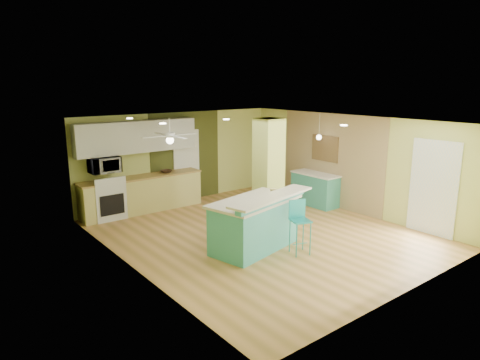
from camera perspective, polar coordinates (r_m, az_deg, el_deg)
name	(u,v)px	position (r m, az deg, el deg)	size (l,w,h in m)	color
floor	(261,234)	(9.62, 2.79, -7.21)	(6.00, 7.00, 0.01)	olive
ceiling	(262,121)	(9.07, 2.97, 7.85)	(6.00, 7.00, 0.01)	white
wall_back	(179,157)	(12.08, -8.10, 3.01)	(6.00, 0.01, 2.50)	#C3CC6D
wall_front	(411,219)	(7.10, 21.82, -4.88)	(6.00, 0.01, 2.50)	#C3CC6D
wall_left	(131,203)	(7.69, -14.31, -2.99)	(0.01, 7.00, 2.50)	#C3CC6D
wall_right	(349,163)	(11.42, 14.35, 2.16)	(0.01, 7.00, 2.50)	#C3CC6D
wood_panel	(331,160)	(11.78, 11.99, 2.60)	(0.02, 3.40, 2.50)	#8E7551
olive_accent	(186,157)	(12.16, -7.24, 3.10)	(2.20, 0.02, 2.50)	#40451B
interior_door	(187,166)	(12.18, -7.14, 1.93)	(0.82, 0.05, 2.00)	white
french_door	(433,188)	(10.23, 24.36, -0.98)	(0.04, 1.08, 2.10)	white
column	(268,172)	(10.05, 3.81, 1.10)	(0.55, 0.55, 2.50)	#C7D462
kitchen_run	(143,194)	(11.39, -12.86, -1.81)	(3.25, 0.63, 0.94)	#D0C56C
stove	(107,200)	(11.03, -17.29, -2.62)	(0.76, 0.66, 1.08)	silver
upper_cabinets	(138,137)	(11.22, -13.50, 5.64)	(3.20, 0.34, 0.80)	silver
microwave	(104,165)	(10.84, -17.62, 1.93)	(0.70, 0.48, 0.39)	silver
ceiling_fan	(170,136)	(10.12, -9.34, 5.80)	(1.41, 1.41, 0.61)	white
pendant_lamp	(319,137)	(11.53, 10.48, 5.64)	(0.14, 0.14, 0.69)	white
wall_decor	(325,148)	(11.84, 11.25, 4.16)	(0.03, 0.90, 0.70)	brown
peninsula	(255,223)	(8.63, 2.03, -5.74)	(2.27, 1.58, 1.17)	teal
bar_stool	(299,218)	(8.46, 7.86, -5.05)	(0.45, 0.45, 1.06)	teal
side_counter	(315,189)	(11.90, 9.95, -1.18)	(0.58, 1.37, 0.88)	teal
fruit_bowl	(166,171)	(11.57, -9.82, 1.14)	(0.30, 0.30, 0.07)	#382317
canister	(273,192)	(8.84, 4.44, -1.61)	(0.13, 0.13, 0.15)	gold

